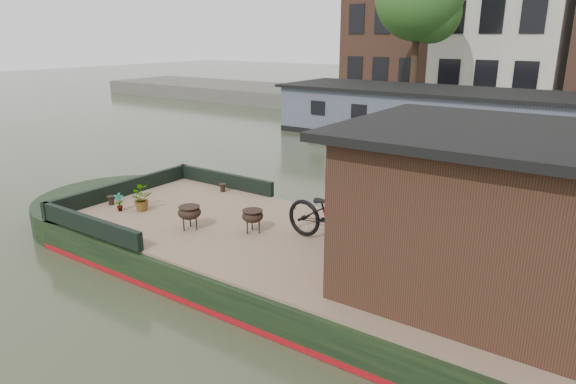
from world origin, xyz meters
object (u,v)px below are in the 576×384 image
Objects in this scene: brazier_rear at (253,221)px; potted_plant_a at (119,202)px; dinghy at (346,133)px; brazier_front at (190,218)px; bicycle at (335,216)px; cabin at (485,212)px.

potted_plant_a is at bearing -167.85° from brazier_rear.
potted_plant_a reaches higher than dinghy.
brazier_front reaches higher than potted_plant_a.
brazier_rear is (1.10, 0.57, -0.01)m from brazier_front.
brazier_rear is 12.37m from dinghy.
bicycle is at bearing -162.66° from dinghy.
potted_plant_a is at bearing -174.08° from cabin.
brazier_rear reaches higher than dinghy.
potted_plant_a is (-4.71, -1.04, -0.35)m from bicycle.
potted_plant_a is at bearing 175.15° from dinghy.
potted_plant_a is 0.84× the size of brazier_front.
bicycle is 12.70m from dinghy.
brazier_rear reaches higher than potted_plant_a.
dinghy is (-1.19, 12.26, -0.53)m from potted_plant_a.
bicycle reaches higher than brazier_front.
cabin is 2.68m from bicycle.
cabin is 8.90× the size of brazier_rear.
cabin reaches higher than potted_plant_a.
bicycle is (-2.57, 0.29, -0.68)m from cabin.
brazier_rear is at bearing 12.15° from potted_plant_a.
dinghy is (-8.48, 11.50, -1.56)m from cabin.
brazier_rear is at bearing 107.83° from bicycle.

